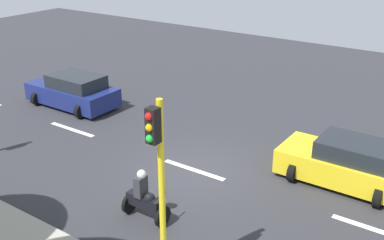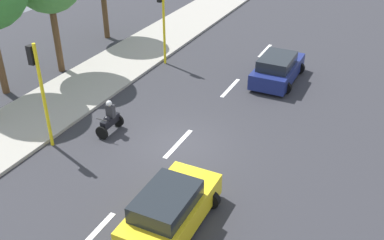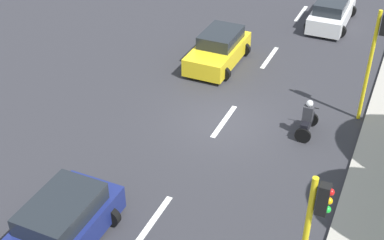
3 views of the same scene
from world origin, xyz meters
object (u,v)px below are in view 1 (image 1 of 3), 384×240
car_dark_blue (73,91)px  motorcycle (144,199)px  traffic_light_corner (158,170)px  car_yellow_cab (346,163)px

car_dark_blue → motorcycle: 9.80m
motorcycle → traffic_light_corner: size_ratio=0.34×
car_yellow_cab → car_dark_blue: bearing=-89.5°
car_yellow_cab → motorcycle: (5.16, -4.00, -0.07)m
motorcycle → car_dark_blue: bearing=-121.0°
car_dark_blue → motorcycle: bearing=59.0°
car_yellow_cab → traffic_light_corner: (6.88, -2.07, 2.22)m
car_yellow_cab → motorcycle: motorcycle is taller
motorcycle → traffic_light_corner: (1.72, 1.94, 2.29)m
car_dark_blue → traffic_light_corner: 12.56m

